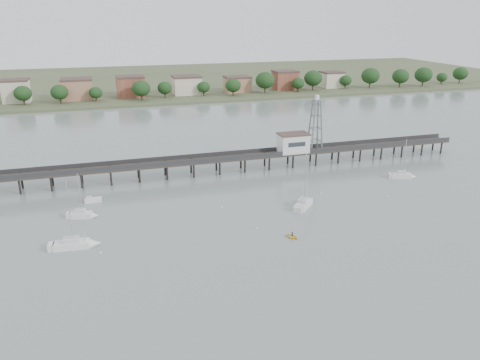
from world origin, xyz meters
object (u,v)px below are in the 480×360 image
(sailboat_b, at_px, (84,215))
(sailboat_c, at_px, (305,203))
(lattice_tower, at_px, (316,125))
(sailboat_a, at_px, (79,244))
(sailboat_e, at_px, (404,176))
(white_tender, at_px, (93,200))
(yellow_dinghy, at_px, (292,238))
(pier, at_px, (205,160))

(sailboat_b, distance_m, sailboat_c, 47.61)
(lattice_tower, relative_size, sailboat_a, 1.12)
(sailboat_e, xyz_separation_m, white_tender, (-77.56, 6.40, -0.20))
(sailboat_b, distance_m, yellow_dinghy, 43.49)
(sailboat_b, relative_size, sailboat_e, 0.94)
(sailboat_e, distance_m, yellow_dinghy, 47.29)
(white_tender, height_order, yellow_dinghy, white_tender)
(sailboat_a, relative_size, white_tender, 3.67)
(white_tender, relative_size, yellow_dinghy, 1.48)
(pier, bearing_deg, sailboat_a, -132.65)
(pier, distance_m, white_tender, 31.36)
(sailboat_a, xyz_separation_m, yellow_dinghy, (38.79, -7.59, -0.64))
(lattice_tower, relative_size, yellow_dinghy, 6.08)
(lattice_tower, bearing_deg, pier, -180.00)
(pier, relative_size, sailboat_b, 14.73)
(lattice_tower, height_order, yellow_dinghy, lattice_tower)
(pier, height_order, sailboat_e, sailboat_e)
(pier, relative_size, sailboat_c, 11.53)
(lattice_tower, xyz_separation_m, sailboat_c, (-14.94, -27.61, -10.46))
(pier, distance_m, sailboat_b, 36.88)
(sailboat_b, height_order, yellow_dinghy, sailboat_b)
(sailboat_c, xyz_separation_m, white_tender, (-45.42, 15.80, -0.19))
(pier, relative_size, white_tender, 39.86)
(pier, bearing_deg, sailboat_c, -59.05)
(sailboat_a, bearing_deg, white_tender, 88.16)
(yellow_dinghy, bearing_deg, lattice_tower, 28.86)
(sailboat_e, bearing_deg, sailboat_c, -142.53)
(sailboat_b, bearing_deg, pier, 47.89)
(sailboat_e, relative_size, sailboat_a, 0.79)
(pier, bearing_deg, yellow_dinghy, -79.69)
(sailboat_e, height_order, white_tender, sailboat_e)
(pier, distance_m, yellow_dinghy, 42.35)
(sailboat_b, height_order, sailboat_a, sailboat_a)
(lattice_tower, bearing_deg, sailboat_e, -46.63)
(sailboat_b, bearing_deg, white_tender, 93.20)
(sailboat_a, xyz_separation_m, white_tender, (2.38, 22.10, -0.19))
(sailboat_b, bearing_deg, sailboat_a, -79.06)
(pier, relative_size, yellow_dinghy, 58.83)
(lattice_tower, xyz_separation_m, sailboat_e, (17.21, -18.21, -10.45))
(sailboat_b, height_order, white_tender, sailboat_b)
(pier, xyz_separation_m, white_tender, (-28.86, -11.82, -3.34))
(pier, bearing_deg, sailboat_e, -20.50)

